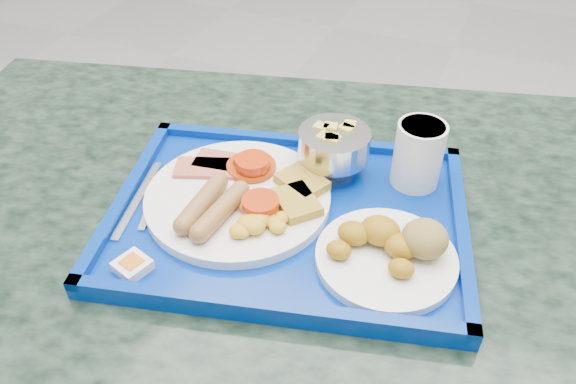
# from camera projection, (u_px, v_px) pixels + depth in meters

# --- Properties ---
(floor) EXTENTS (6.00, 6.00, 0.00)m
(floor) POSITION_uv_depth(u_px,v_px,m) (327.00, 340.00, 1.56)
(floor) COLOR #99999B
(floor) RESTS_ON ground
(table) EXTENTS (1.40, 1.10, 0.77)m
(table) POSITION_uv_depth(u_px,v_px,m) (269.00, 301.00, 0.94)
(table) COLOR slate
(table) RESTS_ON floor
(tray) EXTENTS (0.56, 0.47, 0.03)m
(tray) POSITION_uv_depth(u_px,v_px,m) (288.00, 217.00, 0.79)
(tray) COLOR #032B94
(tray) RESTS_ON table
(main_plate) EXTENTS (0.27, 0.27, 0.04)m
(main_plate) POSITION_uv_depth(u_px,v_px,m) (242.00, 197.00, 0.80)
(main_plate) COLOR white
(main_plate) RESTS_ON tray
(bread_plate) EXTENTS (0.18, 0.18, 0.06)m
(bread_plate) POSITION_uv_depth(u_px,v_px,m) (391.00, 249.00, 0.71)
(bread_plate) COLOR white
(bread_plate) RESTS_ON tray
(fruit_bowl) EXTENTS (0.11, 0.11, 0.07)m
(fruit_bowl) POSITION_uv_depth(u_px,v_px,m) (334.00, 145.00, 0.83)
(fruit_bowl) COLOR #B6B6B8
(fruit_bowl) RESTS_ON tray
(juice_cup) EXTENTS (0.07, 0.07, 0.10)m
(juice_cup) POSITION_uv_depth(u_px,v_px,m) (419.00, 153.00, 0.81)
(juice_cup) COLOR white
(juice_cup) RESTS_ON tray
(spoon) EXTENTS (0.07, 0.16, 0.01)m
(spoon) POSITION_uv_depth(u_px,v_px,m) (183.00, 182.00, 0.84)
(spoon) COLOR #B6B6B8
(spoon) RESTS_ON tray
(knife) EXTENTS (0.05, 0.17, 0.00)m
(knife) POSITION_uv_depth(u_px,v_px,m) (138.00, 199.00, 0.81)
(knife) COLOR #B6B6B8
(knife) RESTS_ON tray
(jam_packet) EXTENTS (0.05, 0.05, 0.02)m
(jam_packet) POSITION_uv_depth(u_px,v_px,m) (132.00, 266.00, 0.70)
(jam_packet) COLOR white
(jam_packet) RESTS_ON tray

